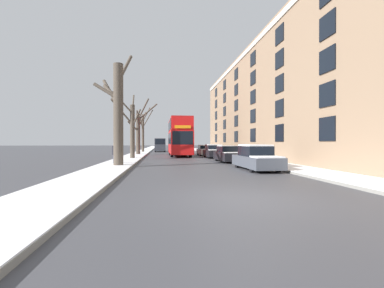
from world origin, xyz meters
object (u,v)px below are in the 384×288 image
at_px(bare_tree_left_3, 143,131).
at_px(oncoming_van, 160,145).
at_px(parked_car_0, 256,158).
at_px(parked_car_2, 214,152).
at_px(pedestrian_left_sidewalk, 115,153).
at_px(bare_tree_left_1, 131,127).
at_px(bare_tree_left_0, 118,111).
at_px(double_decker_bus, 179,136).
at_px(parked_car_3, 205,150).
at_px(bare_tree_left_2, 139,130).
at_px(parked_car_1, 228,154).

relative_size(bare_tree_left_3, oncoming_van, 1.44).
xyz_separation_m(parked_car_0, parked_car_2, (-0.00, 12.70, -0.02)).
bearing_deg(bare_tree_left_3, pedestrian_left_sidewalk, -90.94).
bearing_deg(bare_tree_left_1, pedestrian_left_sidewalk, -94.29).
height_order(bare_tree_left_0, parked_car_0, bare_tree_left_0).
distance_m(double_decker_bus, parked_car_3, 4.15).
relative_size(bare_tree_left_3, parked_car_3, 1.91).
distance_m(bare_tree_left_3, parked_car_2, 18.77).
relative_size(bare_tree_left_0, bare_tree_left_3, 1.10).
height_order(bare_tree_left_0, oncoming_van, bare_tree_left_0).
distance_m(bare_tree_left_2, parked_car_1, 15.91).
relative_size(parked_car_2, pedestrian_left_sidewalk, 2.60).
distance_m(parked_car_1, parked_car_2, 6.19).
relative_size(parked_car_0, pedestrian_left_sidewalk, 2.80).
height_order(double_decker_bus, parked_car_1, double_decker_bus).
distance_m(bare_tree_left_3, parked_car_1, 24.34).
relative_size(bare_tree_left_2, bare_tree_left_3, 0.98).
bearing_deg(parked_car_1, bare_tree_left_3, 111.43).
bearing_deg(parked_car_0, parked_car_1, 90.00).
xyz_separation_m(bare_tree_left_3, parked_car_0, (8.83, -28.99, -2.95)).
relative_size(bare_tree_left_1, parked_car_1, 1.49).
height_order(parked_car_0, parked_car_1, parked_car_0).
height_order(bare_tree_left_0, bare_tree_left_3, bare_tree_left_0).
distance_m(parked_car_1, oncoming_van, 27.62).
xyz_separation_m(bare_tree_left_0, parked_car_1, (8.73, 3.82, -3.18)).
relative_size(bare_tree_left_0, parked_car_1, 1.87).
xyz_separation_m(bare_tree_left_1, bare_tree_left_2, (0.03, 8.90, 0.11)).
xyz_separation_m(bare_tree_left_0, bare_tree_left_1, (-0.03, 7.96, -0.62)).
height_order(bare_tree_left_3, parked_car_0, bare_tree_left_3).
relative_size(bare_tree_left_2, parked_car_3, 1.87).
bearing_deg(pedestrian_left_sidewalk, bare_tree_left_0, -18.61).
xyz_separation_m(parked_car_1, parked_car_3, (0.00, 12.00, -0.02)).
distance_m(bare_tree_left_2, parked_car_2, 11.40).
relative_size(bare_tree_left_0, bare_tree_left_1, 1.26).
bearing_deg(parked_car_2, bare_tree_left_3, 118.45).
height_order(bare_tree_left_0, double_decker_bus, bare_tree_left_0).
distance_m(bare_tree_left_0, pedestrian_left_sidewalk, 3.43).
height_order(bare_tree_left_1, bare_tree_left_3, bare_tree_left_3).
xyz_separation_m(bare_tree_left_1, pedestrian_left_sidewalk, (-0.47, -6.28, -2.32)).
height_order(parked_car_1, oncoming_van, oncoming_van).
distance_m(parked_car_3, oncoming_van, 16.12).
bearing_deg(parked_car_2, bare_tree_left_0, -131.07).
distance_m(bare_tree_left_1, pedestrian_left_sidewalk, 6.71).
bearing_deg(pedestrian_left_sidewalk, double_decker_bus, 121.08).
distance_m(parked_car_1, pedestrian_left_sidewalk, 9.48).
height_order(double_decker_bus, pedestrian_left_sidewalk, double_decker_bus).
bearing_deg(bare_tree_left_0, parked_car_0, -17.07).
distance_m(oncoming_van, pedestrian_left_sidewalk, 29.29).
relative_size(bare_tree_left_1, pedestrian_left_sidewalk, 4.04).
distance_m(bare_tree_left_1, oncoming_van, 23.07).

